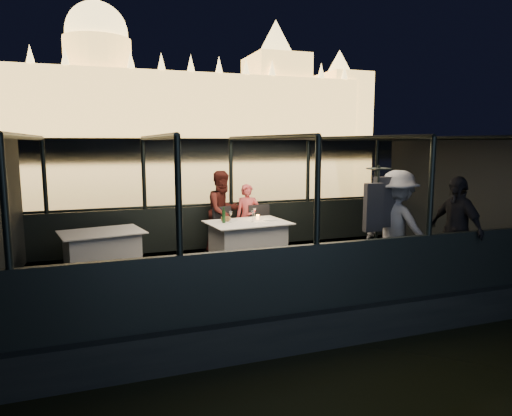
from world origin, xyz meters
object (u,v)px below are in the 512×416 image
object	(u,v)px
person_woman_coral	(248,214)
chair_port_right	(262,231)
coat_stand	(376,229)
passenger_stripe	(397,229)
dining_table_aft	(102,250)
wine_bottle	(224,215)
dining_table_central	(248,242)
person_man_maroon	(223,215)
passenger_dark	(455,230)
chair_port_left	(225,232)

from	to	relation	value
person_woman_coral	chair_port_right	bearing A→B (deg)	-44.71
coat_stand	passenger_stripe	world-z (taller)	coat_stand
chair_port_right	passenger_stripe	xyz separation A→B (m)	(1.35, -2.53, 0.40)
dining_table_aft	wine_bottle	xyz separation A→B (m)	(2.12, -0.16, 0.53)
wine_bottle	dining_table_central	bearing A→B (deg)	-7.74
person_woman_coral	wine_bottle	size ratio (longest dim) A/B	4.73
dining_table_aft	chair_port_right	bearing A→B (deg)	7.87
chair_port_right	person_man_maroon	bearing A→B (deg)	155.38
person_woman_coral	person_man_maroon	world-z (taller)	person_man_maroon
chair_port_right	passenger_stripe	distance (m)	2.90
dining_table_aft	passenger_stripe	bearing A→B (deg)	-25.41
wine_bottle	coat_stand	bearing A→B (deg)	-47.06
passenger_dark	dining_table_aft	bearing A→B (deg)	-120.11
coat_stand	person_man_maroon	distance (m)	3.42
passenger_stripe	wine_bottle	xyz separation A→B (m)	(-2.32, 1.94, 0.06)
dining_table_central	passenger_dark	bearing A→B (deg)	-39.69
coat_stand	person_woman_coral	world-z (taller)	coat_stand
chair_port_left	chair_port_right	size ratio (longest dim) A/B	0.98
dining_table_central	passenger_stripe	distance (m)	2.70
chair_port_right	passenger_stripe	world-z (taller)	passenger_stripe
chair_port_left	person_man_maroon	xyz separation A→B (m)	(0.05, 0.27, 0.30)
dining_table_aft	wine_bottle	distance (m)	2.19
dining_table_central	chair_port_left	bearing A→B (deg)	106.43
chair_port_right	wine_bottle	world-z (taller)	wine_bottle
chair_port_left	person_woman_coral	xyz separation A→B (m)	(0.55, 0.20, 0.30)
dining_table_aft	person_man_maroon	size ratio (longest dim) A/B	0.81
person_woman_coral	wine_bottle	bearing A→B (deg)	-115.56
dining_table_central	person_man_maroon	size ratio (longest dim) A/B	0.88
chair_port_right	passenger_stripe	bearing A→B (deg)	-57.14
passenger_dark	coat_stand	bearing A→B (deg)	-107.65
person_man_maroon	wine_bottle	world-z (taller)	person_man_maroon
passenger_stripe	passenger_dark	bearing A→B (deg)	-134.57
coat_stand	passenger_stripe	bearing A→B (deg)	10.49
passenger_dark	wine_bottle	world-z (taller)	passenger_dark
passenger_dark	chair_port_right	bearing A→B (deg)	-147.96
chair_port_left	passenger_stripe	size ratio (longest dim) A/B	0.51
person_man_maroon	person_woman_coral	bearing A→B (deg)	-29.30
dining_table_central	chair_port_left	world-z (taller)	chair_port_left
dining_table_aft	person_woman_coral	xyz separation A→B (m)	(2.88, 0.75, 0.36)
chair_port_right	coat_stand	size ratio (longest dim) A/B	0.50
dining_table_aft	chair_port_left	xyz separation A→B (m)	(2.33, 0.55, 0.06)
passenger_stripe	passenger_dark	size ratio (longest dim) A/B	1.05
person_woman_coral	passenger_dark	size ratio (longest dim) A/B	0.80
coat_stand	passenger_dark	xyz separation A→B (m)	(1.26, -0.28, -0.05)
dining_table_central	chair_port_right	xyz separation A→B (m)	(0.52, 0.65, 0.06)
dining_table_central	chair_port_right	world-z (taller)	chair_port_right
person_man_maroon	passenger_stripe	distance (m)	3.58
coat_stand	person_woman_coral	size ratio (longest dim) A/B	1.37
person_man_maroon	dining_table_aft	bearing A→B (deg)	177.29
dining_table_aft	person_man_maroon	world-z (taller)	person_man_maroon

